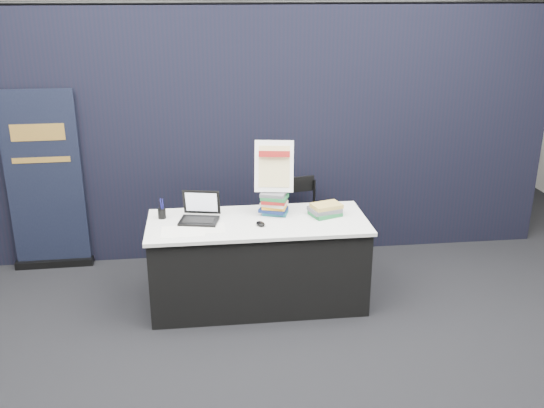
{
  "coord_description": "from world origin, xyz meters",
  "views": [
    {
      "loc": [
        -0.44,
        -4.04,
        2.58
      ],
      "look_at": [
        0.12,
        0.55,
        0.89
      ],
      "focal_mm": 40.0,
      "sensor_mm": 36.0,
      "label": 1
    }
  ],
  "objects": [
    {
      "name": "display_table",
      "position": [
        0.0,
        0.55,
        0.38
      ],
      "size": [
        1.8,
        0.75,
        0.75
      ],
      "color": "black",
      "rests_on": "floor"
    },
    {
      "name": "laptop",
      "position": [
        -0.48,
        0.61,
        0.81
      ],
      "size": [
        0.35,
        0.31,
        0.24
      ],
      "rotation": [
        0.0,
        0.0,
        -0.21
      ],
      "color": "black",
      "rests_on": "display_table"
    },
    {
      "name": "pullup_banner",
      "position": [
        -1.88,
        1.5,
        0.76
      ],
      "size": [
        0.73,
        0.11,
        1.71
      ],
      "rotation": [
        0.0,
        0.0,
        0.02
      ],
      "color": "black",
      "rests_on": "floor"
    },
    {
      "name": "brochure_right",
      "position": [
        -0.43,
        0.43,
        0.75
      ],
      "size": [
        0.31,
        0.22,
        0.0
      ],
      "primitive_type": "cube",
      "rotation": [
        0.0,
        0.0,
        0.0
      ],
      "color": "white",
      "rests_on": "display_table"
    },
    {
      "name": "book_stack_tall",
      "position": [
        0.16,
        0.68,
        0.85
      ],
      "size": [
        0.25,
        0.22,
        0.2
      ],
      "rotation": [
        0.0,
        0.0,
        -0.33
      ],
      "color": "#18545D",
      "rests_on": "display_table"
    },
    {
      "name": "mouse",
      "position": [
        0.01,
        0.44,
        0.77
      ],
      "size": [
        0.1,
        0.12,
        0.03
      ],
      "primitive_type": "ellipsoid",
      "rotation": [
        0.0,
        0.0,
        0.37
      ],
      "color": "black",
      "rests_on": "display_table"
    },
    {
      "name": "wall_back",
      "position": [
        0.0,
        4.0,
        1.75
      ],
      "size": [
        8.0,
        0.02,
        3.5
      ],
      "primitive_type": "cube",
      "color": "beige",
      "rests_on": "floor"
    },
    {
      "name": "pen_cup",
      "position": [
        -0.78,
        0.7,
        0.79
      ],
      "size": [
        0.07,
        0.07,
        0.08
      ],
      "primitive_type": "cylinder",
      "rotation": [
        0.0,
        0.0,
        -0.06
      ],
      "color": "black",
      "rests_on": "display_table"
    },
    {
      "name": "stacking_chair",
      "position": [
        0.44,
        1.22,
        0.47
      ],
      "size": [
        0.45,
        0.46,
        0.85
      ],
      "rotation": [
        0.0,
        0.0,
        0.18
      ],
      "color": "black",
      "rests_on": "floor"
    },
    {
      "name": "brochure_mid",
      "position": [
        -0.6,
        0.39,
        0.75
      ],
      "size": [
        0.34,
        0.24,
        0.0
      ],
      "primitive_type": "cube",
      "rotation": [
        0.0,
        0.0,
        0.0
      ],
      "color": "white",
      "rests_on": "display_table"
    },
    {
      "name": "floor",
      "position": [
        0.0,
        0.0,
        0.0
      ],
      "size": [
        8.0,
        8.0,
        0.0
      ],
      "primitive_type": "plane",
      "color": "black",
      "rests_on": "ground"
    },
    {
      "name": "info_sign",
      "position": [
        0.16,
        0.71,
        1.16
      ],
      "size": [
        0.34,
        0.18,
        0.44
      ],
      "rotation": [
        0.0,
        0.0,
        -0.16
      ],
      "color": "black",
      "rests_on": "book_stack_tall"
    },
    {
      "name": "book_stack_short",
      "position": [
        0.58,
        0.62,
        0.8
      ],
      "size": [
        0.28,
        0.25,
        0.1
      ],
      "rotation": [
        0.0,
        0.0,
        0.35
      ],
      "color": "#1B6734",
      "rests_on": "display_table"
    },
    {
      "name": "drape_partition",
      "position": [
        0.0,
        1.6,
        1.2
      ],
      "size": [
        6.0,
        0.08,
        2.4
      ],
      "primitive_type": "cube",
      "color": "black",
      "rests_on": "floor"
    },
    {
      "name": "brochure_left",
      "position": [
        -0.6,
        0.39,
        0.75
      ],
      "size": [
        0.28,
        0.2,
        0.0
      ],
      "primitive_type": "cube",
      "rotation": [
        0.0,
        0.0,
        0.04
      ],
      "color": "white",
      "rests_on": "display_table"
    }
  ]
}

